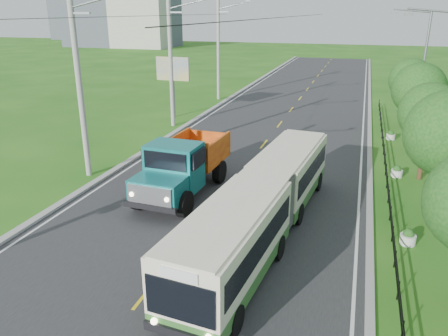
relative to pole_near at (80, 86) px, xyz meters
The scene contains 21 objects.
ground 13.24m from the pole_near, 47.45° to the right, with size 240.00×240.00×0.00m, color #205C16.
road 14.67m from the pole_near, 53.09° to the left, with size 14.00×120.00×0.02m, color #28282B.
curb_left 12.14m from the pole_near, 84.48° to the left, with size 0.40×120.00×0.15m, color #9E9E99.
curb_right 19.60m from the pole_near, 35.52° to the left, with size 0.30×120.00×0.10m, color #9E9E99.
edge_line_left 12.22m from the pole_near, 81.66° to the left, with size 0.12×120.00×0.00m, color silver.
edge_line_right 19.21m from the pole_near, 36.41° to the left, with size 0.12×120.00×0.00m, color silver.
centre_dash 13.23m from the pole_near, 47.45° to the right, with size 0.12×2.20×0.00m, color yellow.
railing_right 17.68m from the pole_near, 17.09° to the left, with size 0.04×40.00×0.60m, color black.
pole_near is the anchor object (origin of this frame).
pole_mid 12.00m from the pole_near, 90.00° to the left, with size 3.51×0.32×10.00m.
pole_far 24.00m from the pole_near, 90.00° to the left, with size 3.51×0.32×10.00m.
tree_fourth 18.89m from the pole_near, 15.84° to the left, with size 3.24×3.31×5.40m.
tree_fifth 21.31m from the pole_near, 31.59° to the left, with size 3.48×3.52×5.80m.
tree_back 24.98m from the pole_near, 43.41° to the left, with size 3.30×3.36×5.50m.
streetlight_far 26.80m from the pole_near, 45.14° to the left, with size 3.02×0.20×9.07m.
planter_near 17.79m from the pole_near, 10.09° to the right, with size 0.64×0.64×0.67m.
planter_mid 18.23m from the pole_near, 16.52° to the left, with size 0.64×0.64×0.67m.
planter_far 21.83m from the pole_near, 37.63° to the left, with size 0.64×0.64×0.67m.
billboard_left 15.10m from the pole_near, 94.72° to the left, with size 3.00×0.20×5.20m.
bus 12.42m from the pole_near, 20.86° to the right, with size 3.66×14.41×2.75m.
dump_truck 7.16m from the pole_near, ahead, with size 3.03×7.12×2.94m.
Camera 1 is at (6.18, -11.13, 8.92)m, focal length 35.00 mm.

